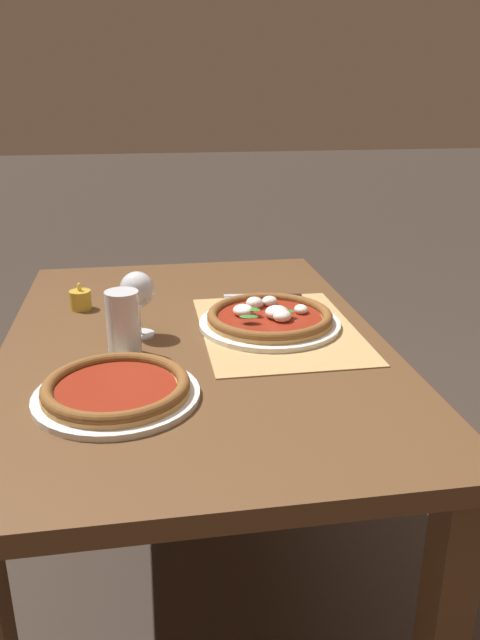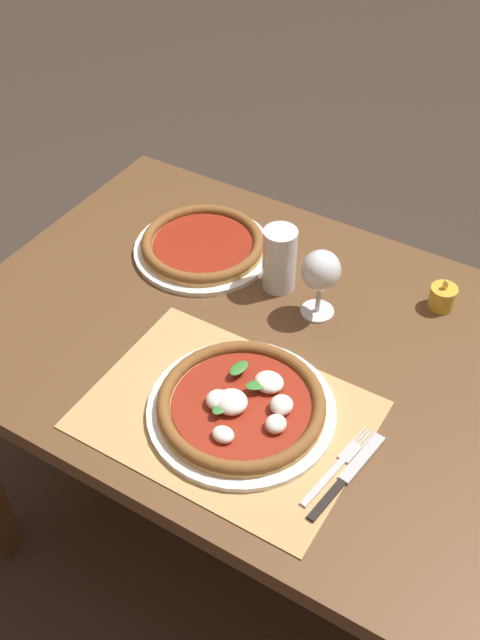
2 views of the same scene
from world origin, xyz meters
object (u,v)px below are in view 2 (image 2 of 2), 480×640
(pint_glass, at_px, (279,260))
(fork, at_px, (338,465))
(pizza_far, at_px, (203,245))
(wine_glass, at_px, (321,273))
(pizza_near, at_px, (242,406))
(votive_candle, at_px, (442,298))
(knife, at_px, (347,476))

(pint_glass, height_order, fork, pint_glass)
(pizza_far, height_order, wine_glass, wine_glass)
(pizza_near, relative_size, fork, 1.71)
(votive_candle, bearing_deg, pizza_near, -114.16)
(pint_glass, relative_size, votive_candle, 2.01)
(pint_glass, bearing_deg, fork, -48.77)
(pint_glass, bearing_deg, pizza_near, -71.46)
(pint_glass, height_order, knife, pint_glass)
(pint_glass, distance_m, votive_candle, 0.35)
(wine_glass, relative_size, pint_glass, 1.07)
(pizza_far, height_order, votive_candle, votive_candle)
(wine_glass, height_order, votive_candle, wine_glass)
(fork, xyz_separation_m, knife, (0.02, -0.01, 0.00))
(pizza_near, bearing_deg, votive_candle, 65.84)
(pizza_far, xyz_separation_m, wine_glass, (0.31, -0.05, 0.09))
(wine_glass, relative_size, knife, 0.72)
(pizza_near, bearing_deg, fork, -4.50)
(pizza_far, distance_m, knife, 0.66)
(pizza_far, height_order, pint_glass, pint_glass)
(pizza_near, distance_m, fork, 0.20)
(pint_glass, xyz_separation_m, votive_candle, (0.32, 0.12, -0.05))
(pizza_near, height_order, votive_candle, votive_candle)
(fork, bearing_deg, votive_candle, 89.16)
(pint_glass, bearing_deg, votive_candle, 19.99)
(pizza_near, bearing_deg, knife, -6.87)
(pint_glass, xyz_separation_m, knife, (0.34, -0.37, -0.06))
(fork, distance_m, knife, 0.02)
(pizza_far, bearing_deg, wine_glass, -8.37)
(pizza_near, height_order, pizza_far, pizza_near)
(pint_glass, relative_size, fork, 0.72)
(fork, bearing_deg, knife, -26.70)
(pizza_near, relative_size, pizza_far, 1.10)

